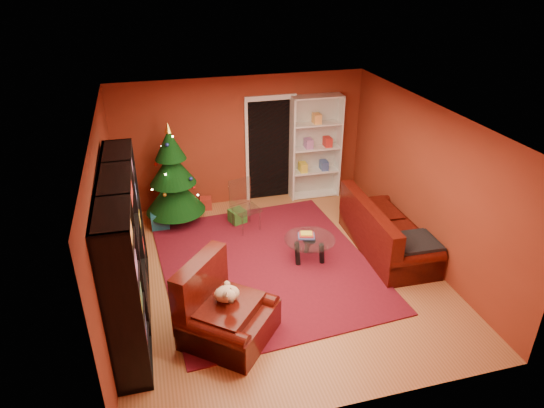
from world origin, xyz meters
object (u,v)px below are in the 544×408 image
object	(u,v)px
dog	(227,294)
sofa	(389,226)
christmas_tree	(173,176)
coffee_table	(309,249)
gift_box_green	(237,216)
gift_box_teal	(160,220)
media_unit	(125,252)
white_bookshelf	(315,148)
acrylic_chair	(246,209)
rug	(266,264)
gift_box_red	(206,203)
armchair	(229,310)

from	to	relation	value
dog	sofa	size ratio (longest dim) A/B	0.19
christmas_tree	coffee_table	bearing A→B (deg)	-43.97
gift_box_green	sofa	world-z (taller)	sofa
gift_box_teal	sofa	bearing A→B (deg)	-25.71
media_unit	gift_box_green	distance (m)	3.18
white_bookshelf	gift_box_teal	bearing A→B (deg)	-168.57
dog	coffee_table	xyz separation A→B (m)	(1.64, 1.41, -0.45)
media_unit	coffee_table	bearing A→B (deg)	14.95
media_unit	acrylic_chair	distance (m)	2.95
christmas_tree	media_unit	bearing A→B (deg)	-107.31
gift_box_teal	white_bookshelf	xyz separation A→B (m)	(3.27, 0.58, 0.92)
christmas_tree	gift_box_teal	xyz separation A→B (m)	(-0.32, -0.16, -0.81)
rug	dog	size ratio (longest dim) A/B	9.70
gift_box_green	coffee_table	bearing A→B (deg)	-60.50
media_unit	coffee_table	world-z (taller)	media_unit
gift_box_red	coffee_table	size ratio (longest dim) A/B	0.27
gift_box_red	sofa	world-z (taller)	sofa
gift_box_teal	media_unit	bearing A→B (deg)	-101.53
sofa	acrylic_chair	world-z (taller)	sofa
christmas_tree	coffee_table	world-z (taller)	christmas_tree
armchair	acrylic_chair	world-z (taller)	armchair
armchair	dog	size ratio (longest dim) A/B	2.88
media_unit	acrylic_chair	bearing A→B (deg)	45.02
coffee_table	white_bookshelf	bearing A→B (deg)	68.79
sofa	acrylic_chair	size ratio (longest dim) A/B	2.44
media_unit	gift_box_red	size ratio (longest dim) A/B	12.26
christmas_tree	gift_box_teal	world-z (taller)	christmas_tree
rug	armchair	size ratio (longest dim) A/B	3.37
dog	coffee_table	size ratio (longest dim) A/B	0.47
dog	rug	bearing A→B (deg)	8.72
rug	gift_box_teal	xyz separation A→B (m)	(-1.61, 1.73, 0.15)
rug	gift_box_green	xyz separation A→B (m)	(-0.17, 1.53, 0.13)
white_bookshelf	armchair	xyz separation A→B (m)	(-2.55, -3.86, -0.63)
armchair	christmas_tree	bearing A→B (deg)	46.64
gift_box_teal	coffee_table	size ratio (longest dim) A/B	0.39
christmas_tree	dog	bearing A→B (deg)	-83.35
rug	christmas_tree	xyz separation A→B (m)	(-1.29, 1.89, 0.96)
gift_box_red	white_bookshelf	distance (m)	2.52
christmas_tree	acrylic_chair	bearing A→B (deg)	-28.51
dog	armchair	bearing A→B (deg)	-135.00
gift_box_red	armchair	xyz separation A→B (m)	(-0.22, -3.84, 0.33)
christmas_tree	sofa	bearing A→B (deg)	-29.75
armchair	acrylic_chair	xyz separation A→B (m)	(0.83, 2.77, -0.01)
white_bookshelf	sofa	distance (m)	2.53
gift_box_red	gift_box_teal	bearing A→B (deg)	-149.34
rug	acrylic_chair	distance (m)	1.29
acrylic_chair	sofa	bearing A→B (deg)	-48.58
christmas_tree	gift_box_red	xyz separation A→B (m)	(0.62, 0.40, -0.85)
media_unit	dog	distance (m)	1.47
rug	gift_box_red	bearing A→B (deg)	106.33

